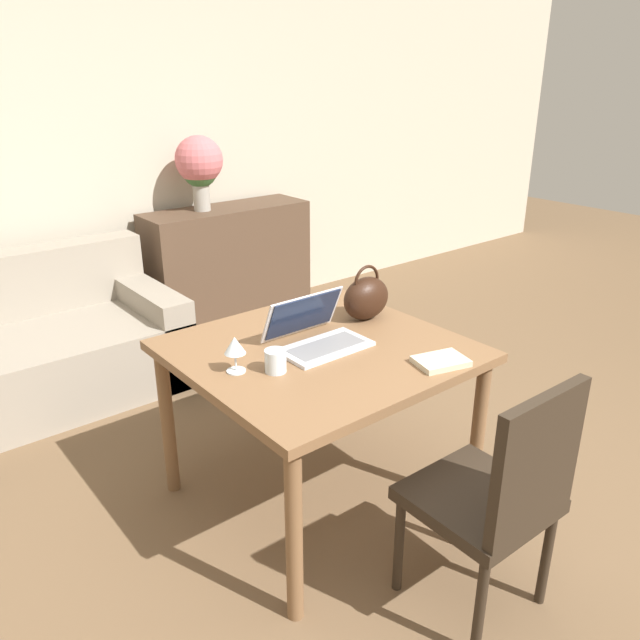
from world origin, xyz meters
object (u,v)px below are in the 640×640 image
laptop (315,331)px  drinking_glass (275,361)px  chair (499,492)px  wine_glass (235,347)px  couch (33,353)px  handbag (366,298)px  flower_vase (199,165)px

laptop → drinking_glass: laptop is taller
chair → wine_glass: bearing=117.6°
chair → couch: (-0.77, 2.67, -0.23)m
laptop → handbag: size_ratio=1.46×
drinking_glass → flower_vase: 2.39m
couch → flower_vase: (1.34, 0.31, 0.93)m
chair → couch: size_ratio=0.58×
wine_glass → flower_vase: bearing=63.8°
wine_glass → handbag: handbag is taller
chair → couch: chair is taller
flower_vase → laptop: bearing=-106.9°
handbag → flower_vase: flower_vase is taller
chair → flower_vase: 3.11m
couch → laptop: laptop is taller
wine_glass → flower_vase: size_ratio=0.28×
laptop → drinking_glass: bearing=-158.5°
handbag → laptop: bearing=-168.4°
handbag → flower_vase: size_ratio=0.50×
chair → handbag: 1.09m
chair → flower_vase: flower_vase is taller
laptop → handbag: bearing=11.6°
drinking_glass → handbag: 0.67m
laptop → flower_vase: size_ratio=0.73×
couch → wine_glass: 1.88m
handbag → couch: bearing=122.7°
chair → drinking_glass: chair is taller
drinking_glass → couch: bearing=103.2°
laptop → handbag: 0.37m
wine_glass → drinking_glass: bearing=-38.7°
chair → laptop: size_ratio=2.47×
drinking_glass → wine_glass: size_ratio=0.62×
laptop → drinking_glass: size_ratio=4.23×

